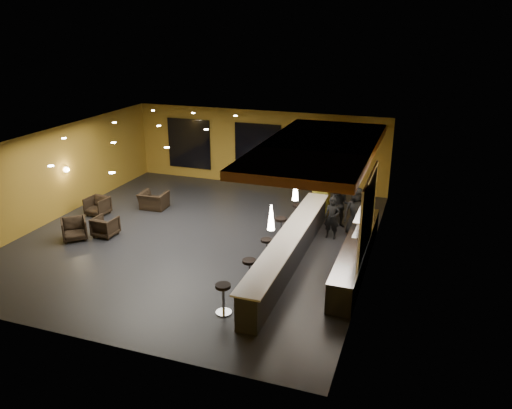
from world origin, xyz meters
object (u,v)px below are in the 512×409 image
(staff_c, at_px, (356,212))
(armchair_c, at_px, (97,206))
(armchair_d, at_px, (154,201))
(pendant_2, at_px, (314,168))
(bar_stool_3, at_px, (281,226))
(armchair_b, at_px, (105,226))
(bar_stool_4, at_px, (297,211))
(prep_counter, at_px, (356,254))
(column, at_px, (322,172))
(bar_stool_2, at_px, (266,247))
(staff_b, at_px, (340,205))
(bar_counter, at_px, (290,250))
(staff_a, at_px, (332,218))
(bar_stool_0, at_px, (223,295))
(pendant_0, at_px, (271,217))
(pendant_1, at_px, (295,189))
(bar_stool_1, at_px, (249,269))
(armchair_a, at_px, (74,229))

(staff_c, xyz_separation_m, armchair_c, (-9.98, -1.34, -0.53))
(armchair_d, bearing_deg, pendant_2, 176.99)
(armchair_d, xyz_separation_m, bar_stool_3, (5.83, -1.33, 0.19))
(armchair_b, height_order, bar_stool_3, bar_stool_3)
(bar_stool_3, relative_size, bar_stool_4, 1.13)
(prep_counter, height_order, bar_stool_3, prep_counter)
(column, bearing_deg, bar_stool_4, -119.54)
(armchair_b, height_order, armchair_d, armchair_b)
(pendant_2, relative_size, bar_stool_2, 0.93)
(pendant_2, distance_m, bar_stool_4, 2.03)
(staff_b, height_order, staff_c, staff_c)
(bar_counter, distance_m, staff_a, 2.62)
(bar_stool_3, bearing_deg, bar_stool_4, 85.63)
(column, xyz_separation_m, armchair_c, (-8.38, -2.95, -1.38))
(staff_a, relative_size, bar_stool_3, 1.81)
(bar_stool_0, bearing_deg, bar_stool_4, 88.15)
(pendant_0, height_order, pendant_1, same)
(staff_a, bearing_deg, bar_stool_0, -102.49)
(bar_counter, height_order, bar_stool_4, bar_counter)
(bar_stool_4, bearing_deg, staff_c, -10.99)
(staff_a, distance_m, bar_stool_1, 4.48)
(staff_b, bearing_deg, pendant_1, -108.15)
(armchair_b, xyz_separation_m, bar_stool_1, (6.11, -1.71, 0.18))
(column, height_order, bar_stool_2, column)
(bar_counter, bearing_deg, armchair_a, -175.28)
(pendant_2, relative_size, staff_c, 0.39)
(armchair_b, relative_size, bar_stool_0, 0.93)
(staff_b, bearing_deg, armchair_c, -169.95)
(staff_a, xyz_separation_m, armchair_c, (-9.22, -0.82, -0.40))
(pendant_1, xyz_separation_m, armchair_d, (-6.63, 2.50, -2.00))
(pendant_2, xyz_separation_m, bar_stool_2, (-0.77, -3.01, -1.87))
(pendant_0, distance_m, bar_stool_0, 2.39)
(bar_stool_0, bearing_deg, pendant_0, 55.79)
(armchair_b, distance_m, armchair_d, 3.02)
(prep_counter, bearing_deg, staff_a, 120.44)
(staff_c, relative_size, bar_stool_1, 2.15)
(armchair_d, relative_size, bar_stool_2, 1.41)
(pendant_1, height_order, armchair_c, pendant_1)
(bar_stool_0, bearing_deg, staff_c, 68.44)
(bar_counter, distance_m, armchair_c, 8.54)
(staff_b, bearing_deg, bar_stool_1, -108.93)
(bar_counter, xyz_separation_m, pendant_0, (0.00, -2.00, 1.85))
(column, distance_m, armchair_d, 6.96)
(bar_stool_2, bearing_deg, prep_counter, 10.34)
(pendant_0, xyz_separation_m, staff_b, (0.91, 5.58, -1.49))
(prep_counter, relative_size, staff_c, 3.33)
(bar_stool_4, bearing_deg, armchair_b, -150.90)
(staff_c, distance_m, armchair_b, 8.97)
(column, height_order, staff_b, column)
(armchair_b, bearing_deg, column, -144.43)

